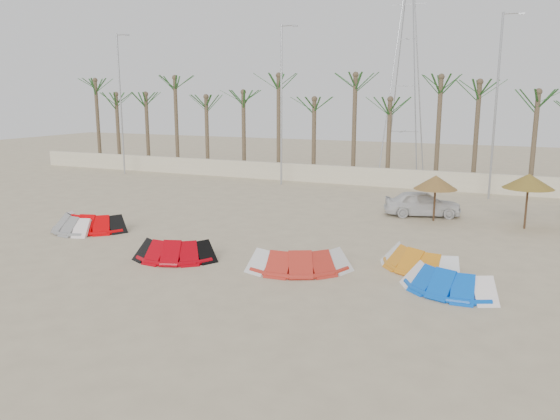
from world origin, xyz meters
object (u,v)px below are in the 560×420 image
at_px(kite_red_mid, 179,249).
at_px(car, 422,203).
at_px(kite_grey, 75,222).
at_px(kite_red_left, 95,222).
at_px(parasol_mid, 529,181).
at_px(kite_blue, 449,279).
at_px(kite_red_right, 303,258).
at_px(kite_orange, 420,258).
at_px(parasol_left, 436,182).

bearing_deg(kite_red_mid, car, 57.83).
height_order(kite_grey, car, car).
bearing_deg(kite_red_left, parasol_mid, 24.47).
bearing_deg(kite_blue, kite_red_right, 177.20).
bearing_deg(car, kite_orange, 172.14).
distance_m(kite_red_mid, car, 13.88).
height_order(kite_blue, parasol_mid, parasol_mid).
bearing_deg(kite_grey, parasol_mid, 24.51).
bearing_deg(parasol_mid, parasol_left, 179.87).
height_order(kite_grey, kite_red_right, same).
height_order(kite_red_mid, parasol_left, parasol_left).
distance_m(kite_grey, parasol_mid, 21.46).
distance_m(kite_blue, parasol_mid, 10.74).
height_order(kite_grey, parasol_mid, parasol_mid).
height_order(kite_red_mid, kite_orange, same).
xyz_separation_m(kite_red_mid, kite_orange, (8.81, 2.49, 0.00)).
distance_m(kite_red_left, kite_red_right, 11.24).
xyz_separation_m(kite_red_mid, kite_blue, (10.06, 0.48, 0.00)).
relative_size(kite_red_right, parasol_mid, 1.53).
xyz_separation_m(kite_red_left, kite_orange, (15.06, 0.17, -0.00)).
height_order(kite_blue, parasol_left, parasol_left).
height_order(kite_red_left, car, car).
relative_size(kite_red_left, kite_red_right, 0.89).
height_order(kite_red_left, parasol_mid, parasol_mid).
bearing_deg(car, parasol_mid, -117.35).
relative_size(kite_red_left, kite_red_mid, 1.05).
bearing_deg(kite_orange, parasol_mid, 66.77).
xyz_separation_m(kite_red_left, parasol_left, (14.39, 8.49, 1.56)).
xyz_separation_m(kite_blue, parasol_mid, (2.31, 10.32, 1.88)).
bearing_deg(kite_orange, kite_blue, -57.98).
distance_m(kite_blue, car, 11.58).
relative_size(kite_red_mid, kite_blue, 0.99).
distance_m(kite_red_left, car, 16.59).
distance_m(kite_red_left, kite_red_mid, 6.67).
bearing_deg(parasol_mid, kite_red_mid, -138.89).
bearing_deg(kite_blue, parasol_mid, 77.35).
xyz_separation_m(kite_red_left, kite_blue, (16.32, -1.84, -0.00)).
xyz_separation_m(kite_red_right, kite_orange, (3.93, 1.75, -0.00)).
xyz_separation_m(kite_grey, parasol_left, (15.21, 8.88, 1.56)).
relative_size(kite_red_left, car, 0.92).
distance_m(kite_red_mid, kite_orange, 9.15).
bearing_deg(parasol_mid, kite_blue, -102.65).
bearing_deg(kite_orange, kite_red_left, -179.37).
bearing_deg(kite_red_left, parasol_left, 30.54).
bearing_deg(parasol_left, kite_blue, -79.42).
xyz_separation_m(kite_red_mid, parasol_left, (8.13, 10.81, 1.56)).
bearing_deg(kite_blue, car, 103.34).
relative_size(kite_red_left, kite_orange, 0.98).
distance_m(kite_grey, car, 17.48).
bearing_deg(kite_grey, car, 34.17).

